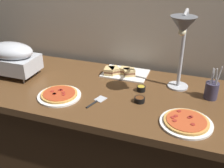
{
  "coord_description": "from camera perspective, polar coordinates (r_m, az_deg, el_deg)",
  "views": [
    {
      "loc": [
        0.64,
        -1.51,
        1.63
      ],
      "look_at": [
        0.11,
        0.0,
        0.81
      ],
      "focal_mm": 43.09,
      "sensor_mm": 36.0,
      "label": 1
    }
  ],
  "objects": [
    {
      "name": "pizza_plate_center",
      "position": [
        1.54,
        15.46,
        -7.82
      ],
      "size": [
        0.29,
        0.29,
        0.03
      ],
      "color": "white",
      "rests_on": "buffet_table"
    },
    {
      "name": "sauce_cup_near",
      "position": [
        1.82,
        6.18,
        -0.93
      ],
      "size": [
        0.06,
        0.06,
        0.04
      ],
      "color": "black",
      "rests_on": "buffet_table"
    },
    {
      "name": "serving_spatula",
      "position": [
        1.69,
        -3.33,
        -3.73
      ],
      "size": [
        0.08,
        0.17,
        0.01
      ],
      "color": "#B7BABF",
      "rests_on": "buffet_table"
    },
    {
      "name": "pizza_plate_front",
      "position": [
        1.78,
        -11.12,
        -2.29
      ],
      "size": [
        0.28,
        0.28,
        0.03
      ],
      "color": "white",
      "rests_on": "buffet_table"
    },
    {
      "name": "buffet_table",
      "position": [
        2.06,
        -2.93,
        -10.11
      ],
      "size": [
        1.9,
        0.84,
        0.76
      ],
      "color": "brown",
      "rests_on": "ground_plane"
    },
    {
      "name": "back_wall",
      "position": [
        2.15,
        1.71,
        15.6
      ],
      "size": [
        4.4,
        0.04,
        2.4
      ],
      "primitive_type": "cube",
      "color": "tan",
      "rests_on": "ground_plane"
    },
    {
      "name": "sandwich_platter",
      "position": [
        2.04,
        2.08,
        2.54
      ],
      "size": [
        0.34,
        0.24,
        0.06
      ],
      "color": "white",
      "rests_on": "buffet_table"
    },
    {
      "name": "utensil_holder",
      "position": [
        1.82,
        20.36,
        -1.23
      ],
      "size": [
        0.08,
        0.08,
        0.23
      ],
      "color": "#383347",
      "rests_on": "buffet_table"
    },
    {
      "name": "chafing_dish",
      "position": [
        2.12,
        -20.53,
        5.37
      ],
      "size": [
        0.38,
        0.23,
        0.25
      ],
      "color": "#B7BABF",
      "rests_on": "buffet_table"
    },
    {
      "name": "sauce_cup_far",
      "position": [
        1.69,
        5.87,
        -3.28
      ],
      "size": [
        0.07,
        0.07,
        0.03
      ],
      "color": "black",
      "rests_on": "buffet_table"
    },
    {
      "name": "heat_lamp",
      "position": [
        1.63,
        14.71,
        10.27
      ],
      "size": [
        0.15,
        0.33,
        0.54
      ],
      "color": "#B7BABF",
      "rests_on": "buffet_table"
    }
  ]
}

